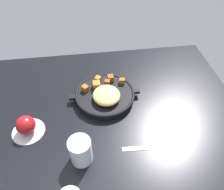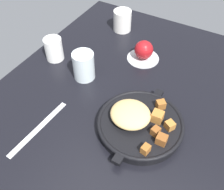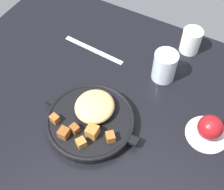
{
  "view_description": "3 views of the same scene",
  "coord_description": "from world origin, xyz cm",
  "views": [
    {
      "loc": [
        2.56,
        53.33,
        66.13
      ],
      "look_at": [
        -5.25,
        -3.43,
        6.87
      ],
      "focal_mm": 34.64,
      "sensor_mm": 36.0,
      "label": 1
    },
    {
      "loc": [
        -46.56,
        -24.02,
        62.28
      ],
      "look_at": [
        -0.43,
        2.16,
        6.2
      ],
      "focal_mm": 42.52,
      "sensor_mm": 36.0,
      "label": 2
    },
    {
      "loc": [
        22.95,
        -43.02,
        73.13
      ],
      "look_at": [
        -0.33,
        -0.94,
        6.94
      ],
      "focal_mm": 47.93,
      "sensor_mm": 36.0,
      "label": 3
    }
  ],
  "objects": [
    {
      "name": "ceramic_mug_white",
      "position": [
        39.87,
        20.14,
        4.3
      ],
      "size": [
        7.28,
        7.28,
        8.6
      ],
      "primitive_type": "cylinder",
      "color": "silver",
      "rests_on": "ground_plane"
    },
    {
      "name": "white_creamer_pitcher",
      "position": [
        10.75,
        32.7,
        4.2
      ],
      "size": [
        6.42,
        6.42,
        8.41
      ],
      "primitive_type": "cylinder",
      "color": "white",
      "rests_on": "ground_plane"
    },
    {
      "name": "saucer_plate",
      "position": [
        26.61,
        4.28,
        0.3
      ],
      "size": [
        11.83,
        11.83,
        0.6
      ],
      "primitive_type": "cylinder",
      "color": "#B7BABF",
      "rests_on": "ground_plane"
    },
    {
      "name": "butter_knife",
      "position": [
        -17.42,
        16.93,
        0.18
      ],
      "size": [
        22.85,
        2.99,
        0.36
      ],
      "primitive_type": "cube",
      "rotation": [
        0.0,
        0.0,
        -0.06
      ],
      "color": "silver",
      "rests_on": "ground_plane"
    },
    {
      "name": "ground_plane",
      "position": [
        0.0,
        0.0,
        -1.2
      ],
      "size": [
        113.4,
        83.72,
        2.4
      ],
      "primitive_type": "cube",
      "color": "black"
    },
    {
      "name": "water_glass_tall",
      "position": [
        7.69,
        17.62,
        4.87
      ],
      "size": [
        7.25,
        7.25,
        9.74
      ],
      "primitive_type": "cylinder",
      "color": "silver",
      "rests_on": "ground_plane"
    },
    {
      "name": "red_apple",
      "position": [
        26.61,
        4.28,
        4.01
      ],
      "size": [
        6.82,
        6.82,
        6.82
      ],
      "primitive_type": "sphere",
      "color": "maroon",
      "rests_on": "saucer_plate"
    },
    {
      "name": "cast_iron_skillet",
      "position": [
        -3.0,
        -8.14,
        2.47
      ],
      "size": [
        29.02,
        24.68,
        6.97
      ],
      "color": "black",
      "rests_on": "ground_plane"
    }
  ]
}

